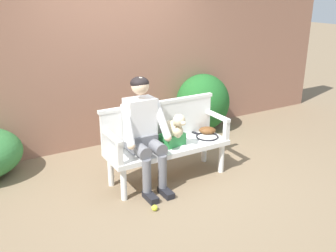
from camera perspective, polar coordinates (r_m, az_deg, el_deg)
ground_plane at (r=4.80m, az=0.00°, el=-7.79°), size 40.00×40.00×0.00m
brick_garden_fence at (r=5.78m, az=-8.07°, el=8.98°), size 8.00×0.30×2.30m
hedge_bush_mid_right at (r=6.43m, az=6.16°, el=3.09°), size 0.73×0.46×0.76m
hedge_bush_mid_left at (r=6.29m, az=5.21°, el=3.55°), size 0.89×0.84×0.93m
garden_bench at (r=4.63m, az=0.00°, el=-3.62°), size 1.51×0.50×0.44m
bench_backrest at (r=4.70m, az=-1.34°, el=0.84°), size 1.55×0.06×0.50m
bench_armrest_left_end at (r=4.17m, az=-7.95°, el=-2.68°), size 0.06×0.50×0.28m
bench_armrest_right_end at (r=4.85m, az=7.87°, el=0.61°), size 0.06×0.50×0.28m
person_seated at (r=4.35m, az=-3.68°, el=-0.50°), size 0.56×0.65×1.31m
dog_on_bench at (r=4.56m, az=0.91°, el=-0.40°), size 0.23×0.42×0.41m
tennis_racket at (r=4.89m, az=5.60°, el=-1.51°), size 0.37×0.58×0.03m
baseball_glove at (r=4.99m, az=5.90°, el=-0.65°), size 0.28×0.26×0.09m
sports_bag at (r=4.61m, az=0.63°, el=-1.98°), size 0.31×0.25×0.14m
tennis_ball at (r=4.15m, az=-2.01°, el=-12.12°), size 0.07×0.07×0.07m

